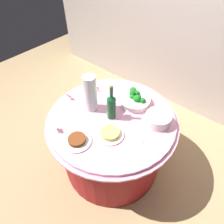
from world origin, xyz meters
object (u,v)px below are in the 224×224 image
food_plate_noodles (110,133)px  label_placard_rear (69,96)px  serving_tongs (151,148)px  food_plate_stir_fry (77,140)px  label_placard_front (57,128)px  plate_stack (158,119)px  wine_bottle (112,106)px  decorative_fruit_vase (91,94)px  label_placard_mid (96,89)px  broccoli_bowl (135,99)px

food_plate_noodles → label_placard_rear: label_placard_rear is taller
food_plate_noodles → serving_tongs: bearing=17.4°
food_plate_stir_fry → label_placard_front: bearing=-172.0°
plate_stack → wine_bottle: size_ratio=0.62×
decorative_fruit_vase → label_placard_front: 0.39m
label_placard_front → label_placard_rear: (-0.23, 0.32, 0.00)m
plate_stack → label_placard_front: plate_stack is taller
label_placard_front → plate_stack: bearing=46.0°
wine_bottle → label_placard_mid: size_ratio=6.11×
decorative_fruit_vase → serving_tongs: size_ratio=2.03×
plate_stack → label_placard_front: 0.82m
broccoli_bowl → wine_bottle: size_ratio=0.83×
wine_bottle → label_placard_rear: (-0.46, -0.08, -0.10)m
broccoli_bowl → plate_stack: 0.30m
plate_stack → broccoli_bowl: bearing=164.4°
plate_stack → food_plate_stir_fry: (-0.37, -0.56, -0.03)m
plate_stack → serving_tongs: bearing=-69.7°
food_plate_stir_fry → food_plate_noodles: 0.26m
food_plate_stir_fry → food_plate_noodles: (0.15, 0.21, 0.00)m
serving_tongs → label_placard_front: bearing=-153.0°
broccoli_bowl → label_placard_mid: 0.41m
wine_bottle → label_placard_rear: size_ratio=6.11×
broccoli_bowl → decorative_fruit_vase: size_ratio=0.82×
food_plate_stir_fry → label_placard_front: label_placard_front is taller
wine_bottle → label_placard_front: wine_bottle is taller
broccoli_bowl → wine_bottle: (-0.05, -0.27, 0.08)m
label_placard_front → label_placard_mid: 0.58m
serving_tongs → food_plate_noodles: (-0.31, -0.10, 0.01)m
label_placard_mid → label_placard_rear: (-0.12, -0.25, 0.00)m
decorative_fruit_vase → label_placard_rear: bearing=-169.5°
food_plate_stir_fry → label_placard_rear: size_ratio=4.00×
broccoli_bowl → plate_stack: bearing=-15.6°
label_placard_front → decorative_fruit_vase: bearing=85.6°
label_placard_mid → wine_bottle: bearing=-26.7°
food_plate_noodles → decorative_fruit_vase: bearing=158.5°
plate_stack → food_plate_noodles: 0.42m
plate_stack → decorative_fruit_vase: decorative_fruit_vase is taller
food_plate_stir_fry → label_placard_rear: bearing=145.7°
plate_stack → label_placard_rear: size_ratio=3.82×
label_placard_front → label_placard_rear: bearing=125.2°
broccoli_bowl → label_placard_mid: (-0.39, -0.10, -0.01)m
decorative_fruit_vase → label_placard_front: decorative_fruit_vase is taller
plate_stack → food_plate_noodles: bearing=-121.9°
food_plate_noodles → label_placard_front: 0.43m
broccoli_bowl → food_plate_noodles: bearing=-81.2°
plate_stack → food_plate_noodles: size_ratio=0.95×
serving_tongs → label_placard_mid: bearing=163.2°
label_placard_mid → decorative_fruit_vase: bearing=-56.3°
plate_stack → food_plate_noodles: (-0.22, -0.35, -0.03)m
wine_bottle → decorative_fruit_vase: size_ratio=0.99×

